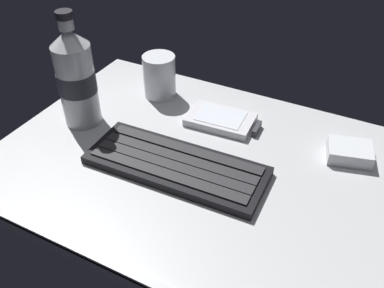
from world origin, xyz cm
name	(u,v)px	position (x,y,z in cm)	size (l,w,h in cm)	color
ground_plane	(191,164)	(0.00, -0.23, -0.99)	(64.00, 48.00, 2.80)	#B7BABC
keyboard	(176,165)	(-1.07, -3.50, 0.81)	(29.33, 11.91, 1.70)	black
handheld_device	(224,120)	(0.66, 11.51, 0.73)	(13.13, 8.34, 1.50)	silver
juice_cup	(160,78)	(-14.94, 14.95, 3.91)	(6.40, 6.40, 8.50)	silver
water_bottle	(76,78)	(-22.85, 0.51, 9.01)	(6.73, 6.73, 20.80)	silver
charger_block	(349,152)	(22.95, 11.97, 1.20)	(7.00, 5.60, 2.40)	silver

